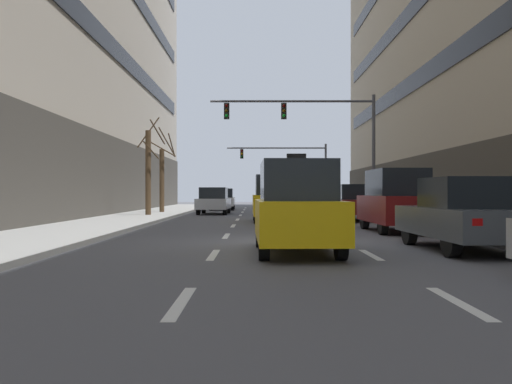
% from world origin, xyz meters
% --- Properties ---
extents(ground_plane, '(120.00, 120.00, 0.00)m').
position_xyz_m(ground_plane, '(0.00, 0.00, 0.00)').
color(ground_plane, '#515156').
extents(sidewalk_left, '(3.75, 80.00, 0.14)m').
position_xyz_m(sidewalk_left, '(-6.92, 0.00, 0.07)').
color(sidewalk_left, gray).
rests_on(sidewalk_left, ground).
extents(lane_stripe_l1_s2, '(0.16, 2.00, 0.01)m').
position_xyz_m(lane_stripe_l1_s2, '(-1.68, -8.00, 0.00)').
color(lane_stripe_l1_s2, silver).
rests_on(lane_stripe_l1_s2, ground).
extents(lane_stripe_l1_s3, '(0.16, 2.00, 0.01)m').
position_xyz_m(lane_stripe_l1_s3, '(-1.68, -3.00, 0.00)').
color(lane_stripe_l1_s3, silver).
rests_on(lane_stripe_l1_s3, ground).
extents(lane_stripe_l1_s4, '(0.16, 2.00, 0.01)m').
position_xyz_m(lane_stripe_l1_s4, '(-1.68, 2.00, 0.00)').
color(lane_stripe_l1_s4, silver).
rests_on(lane_stripe_l1_s4, ground).
extents(lane_stripe_l1_s5, '(0.16, 2.00, 0.01)m').
position_xyz_m(lane_stripe_l1_s5, '(-1.68, 7.00, 0.00)').
color(lane_stripe_l1_s5, silver).
rests_on(lane_stripe_l1_s5, ground).
extents(lane_stripe_l1_s6, '(0.16, 2.00, 0.01)m').
position_xyz_m(lane_stripe_l1_s6, '(-1.68, 12.00, 0.00)').
color(lane_stripe_l1_s6, silver).
rests_on(lane_stripe_l1_s6, ground).
extents(lane_stripe_l1_s7, '(0.16, 2.00, 0.01)m').
position_xyz_m(lane_stripe_l1_s7, '(-1.68, 17.00, 0.00)').
color(lane_stripe_l1_s7, silver).
rests_on(lane_stripe_l1_s7, ground).
extents(lane_stripe_l1_s8, '(0.16, 2.00, 0.01)m').
position_xyz_m(lane_stripe_l1_s8, '(-1.68, 22.00, 0.00)').
color(lane_stripe_l1_s8, silver).
rests_on(lane_stripe_l1_s8, ground).
extents(lane_stripe_l1_s9, '(0.16, 2.00, 0.01)m').
position_xyz_m(lane_stripe_l1_s9, '(-1.68, 27.00, 0.00)').
color(lane_stripe_l1_s9, silver).
rests_on(lane_stripe_l1_s9, ground).
extents(lane_stripe_l1_s10, '(0.16, 2.00, 0.01)m').
position_xyz_m(lane_stripe_l1_s10, '(-1.68, 32.00, 0.00)').
color(lane_stripe_l1_s10, silver).
rests_on(lane_stripe_l1_s10, ground).
extents(lane_stripe_l2_s2, '(0.16, 2.00, 0.01)m').
position_xyz_m(lane_stripe_l2_s2, '(1.68, -8.00, 0.00)').
color(lane_stripe_l2_s2, silver).
rests_on(lane_stripe_l2_s2, ground).
extents(lane_stripe_l2_s3, '(0.16, 2.00, 0.01)m').
position_xyz_m(lane_stripe_l2_s3, '(1.68, -3.00, 0.00)').
color(lane_stripe_l2_s3, silver).
rests_on(lane_stripe_l2_s3, ground).
extents(lane_stripe_l2_s4, '(0.16, 2.00, 0.01)m').
position_xyz_m(lane_stripe_l2_s4, '(1.68, 2.00, 0.00)').
color(lane_stripe_l2_s4, silver).
rests_on(lane_stripe_l2_s4, ground).
extents(lane_stripe_l2_s5, '(0.16, 2.00, 0.01)m').
position_xyz_m(lane_stripe_l2_s5, '(1.68, 7.00, 0.00)').
color(lane_stripe_l2_s5, silver).
rests_on(lane_stripe_l2_s5, ground).
extents(lane_stripe_l2_s6, '(0.16, 2.00, 0.01)m').
position_xyz_m(lane_stripe_l2_s6, '(1.68, 12.00, 0.00)').
color(lane_stripe_l2_s6, silver).
rests_on(lane_stripe_l2_s6, ground).
extents(lane_stripe_l2_s7, '(0.16, 2.00, 0.01)m').
position_xyz_m(lane_stripe_l2_s7, '(1.68, 17.00, 0.00)').
color(lane_stripe_l2_s7, silver).
rests_on(lane_stripe_l2_s7, ground).
extents(lane_stripe_l2_s8, '(0.16, 2.00, 0.01)m').
position_xyz_m(lane_stripe_l2_s8, '(1.68, 22.00, 0.00)').
color(lane_stripe_l2_s8, silver).
rests_on(lane_stripe_l2_s8, ground).
extents(lane_stripe_l2_s9, '(0.16, 2.00, 0.01)m').
position_xyz_m(lane_stripe_l2_s9, '(1.68, 27.00, 0.00)').
color(lane_stripe_l2_s9, silver).
rests_on(lane_stripe_l2_s9, ground).
extents(lane_stripe_l2_s10, '(0.16, 2.00, 0.01)m').
position_xyz_m(lane_stripe_l2_s10, '(1.68, 32.00, 0.00)').
color(lane_stripe_l2_s10, silver).
rests_on(lane_stripe_l2_s10, ground).
extents(car_driving_0, '(1.94, 4.42, 1.64)m').
position_xyz_m(car_driving_0, '(-3.37, 18.77, 0.81)').
color(car_driving_0, black).
rests_on(car_driving_0, ground).
extents(taxi_driving_1, '(1.89, 4.38, 2.29)m').
position_xyz_m(taxi_driving_1, '(0.01, 9.78, 1.05)').
color(taxi_driving_1, black).
rests_on(taxi_driving_1, ground).
extents(car_driving_2, '(1.88, 4.36, 1.63)m').
position_xyz_m(car_driving_2, '(-3.32, 26.57, 0.80)').
color(car_driving_2, black).
rests_on(car_driving_2, ground).
extents(taxi_driving_3, '(1.83, 4.20, 2.18)m').
position_xyz_m(taxi_driving_3, '(0.12, -2.67, 1.00)').
color(taxi_driving_3, black).
rests_on(taxi_driving_3, ground).
extents(car_parked_1, '(2.00, 4.52, 1.68)m').
position_xyz_m(car_parked_1, '(4.00, -2.17, 0.83)').
color(car_parked_1, black).
rests_on(car_parked_1, ground).
extents(car_parked_2, '(1.88, 4.40, 2.12)m').
position_xyz_m(car_parked_2, '(3.99, 3.79, 1.05)').
color(car_parked_2, black).
rests_on(car_parked_2, ground).
extents(car_parked_3, '(2.03, 4.61, 1.71)m').
position_xyz_m(car_parked_3, '(3.99, 11.10, 0.84)').
color(car_parked_3, black).
rests_on(car_parked_3, ground).
extents(traffic_signal_0, '(8.72, 0.35, 6.35)m').
position_xyz_m(traffic_signal_0, '(2.42, 13.99, 4.76)').
color(traffic_signal_0, '#4C4C51').
rests_on(traffic_signal_0, sidewalk_right).
extents(traffic_signal_1, '(8.89, 0.34, 5.52)m').
position_xyz_m(traffic_signal_1, '(2.55, 33.64, 4.06)').
color(traffic_signal_1, '#4C4C51').
rests_on(traffic_signal_1, sidewalk_right).
extents(street_tree_0, '(1.41, 1.45, 5.11)m').
position_xyz_m(street_tree_0, '(-6.51, 18.54, 2.23)').
color(street_tree_0, '#4C3823').
rests_on(street_tree_0, sidewalk_left).
extents(street_tree_1, '(1.58, 1.58, 5.32)m').
position_xyz_m(street_tree_1, '(-6.53, 14.37, 2.51)').
color(street_tree_1, '#4C3823').
rests_on(street_tree_1, sidewalk_left).
extents(pedestrian_0, '(0.24, 0.53, 1.50)m').
position_xyz_m(pedestrian_0, '(7.89, 4.26, 0.99)').
color(pedestrian_0, '#383D59').
rests_on(pedestrian_0, sidewalk_right).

